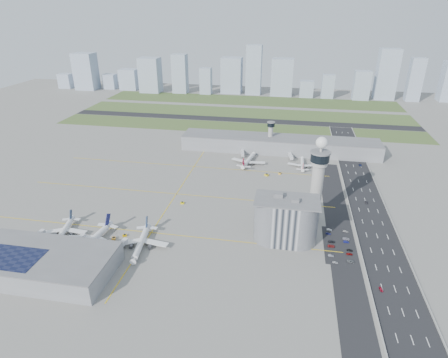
% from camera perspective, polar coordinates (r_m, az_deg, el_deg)
% --- Properties ---
extents(ground, '(1000.00, 1000.00, 0.00)m').
position_cam_1_polar(ground, '(283.54, -1.28, -5.70)').
color(ground, gray).
extents(grass_strip_0, '(480.00, 50.00, 0.08)m').
position_cam_1_polar(grass_strip_0, '(490.74, 1.70, 7.84)').
color(grass_strip_0, '#425A2A').
rests_on(grass_strip_0, ground).
extents(grass_strip_1, '(480.00, 60.00, 0.08)m').
position_cam_1_polar(grass_strip_1, '(562.14, 2.89, 10.05)').
color(grass_strip_1, '#49642F').
rests_on(grass_strip_1, ground).
extents(grass_strip_2, '(480.00, 70.00, 0.08)m').
position_cam_1_polar(grass_strip_2, '(639.21, 3.88, 11.85)').
color(grass_strip_2, '#395227').
rests_on(grass_strip_2, ground).
extents(runway, '(480.00, 22.00, 0.10)m').
position_cam_1_polar(runway, '(525.83, 2.33, 9.00)').
color(runway, black).
rests_on(runway, ground).
extents(highway, '(28.00, 500.00, 0.10)m').
position_cam_1_polar(highway, '(286.56, 22.08, -7.38)').
color(highway, black).
rests_on(highway, ground).
extents(barrier_left, '(0.60, 500.00, 1.20)m').
position_cam_1_polar(barrier_left, '(283.43, 19.33, -7.15)').
color(barrier_left, '#9E9E99').
rests_on(barrier_left, ground).
extents(barrier_right, '(0.60, 500.00, 1.20)m').
position_cam_1_polar(barrier_right, '(289.78, 24.82, -7.41)').
color(barrier_right, '#9E9E99').
rests_on(barrier_right, ground).
extents(landside_road, '(18.00, 260.00, 0.08)m').
position_cam_1_polar(landside_road, '(273.53, 17.29, -8.22)').
color(landside_road, black).
rests_on(landside_road, ground).
extents(parking_lot, '(20.00, 44.00, 0.10)m').
position_cam_1_polar(parking_lot, '(263.27, 17.10, -9.60)').
color(parking_lot, black).
rests_on(parking_lot, ground).
extents(taxiway_line_h_0, '(260.00, 0.60, 0.01)m').
position_cam_1_polar(taxiway_line_h_0, '(269.39, -11.03, -8.02)').
color(taxiway_line_h_0, yellow).
rests_on(taxiway_line_h_0, ground).
extents(taxiway_line_h_1, '(260.00, 0.60, 0.01)m').
position_cam_1_polar(taxiway_line_h_1, '(318.14, -7.27, -2.28)').
color(taxiway_line_h_1, yellow).
rests_on(taxiway_line_h_1, ground).
extents(taxiway_line_h_2, '(260.00, 0.60, 0.01)m').
position_cam_1_polar(taxiway_line_h_2, '(370.21, -4.57, 1.90)').
color(taxiway_line_h_2, yellow).
rests_on(taxiway_line_h_2, ground).
extents(taxiway_line_v, '(0.60, 260.00, 0.01)m').
position_cam_1_polar(taxiway_line_v, '(318.14, -7.27, -2.28)').
color(taxiway_line_v, yellow).
rests_on(taxiway_line_v, ground).
extents(control_tower, '(14.00, 14.00, 64.50)m').
position_cam_1_polar(control_tower, '(270.85, 14.10, 0.31)').
color(control_tower, '#ADAAA5').
rests_on(control_tower, ground).
extents(secondary_tower, '(8.60, 8.60, 31.90)m').
position_cam_1_polar(secondary_tower, '(409.05, 7.10, 6.87)').
color(secondary_tower, '#ADAAA5').
rests_on(secondary_tower, ground).
extents(admin_building, '(42.00, 24.00, 33.50)m').
position_cam_1_polar(admin_building, '(252.38, 9.38, -6.22)').
color(admin_building, '#B2B2B7').
rests_on(admin_building, ground).
extents(terminal_pier, '(210.00, 32.00, 15.80)m').
position_cam_1_polar(terminal_pier, '(410.29, 8.39, 5.24)').
color(terminal_pier, gray).
rests_on(terminal_pier, ground).
extents(near_terminal, '(84.00, 42.00, 13.00)m').
position_cam_1_polar(near_terminal, '(250.41, -26.02, -11.45)').
color(near_terminal, gray).
rests_on(near_terminal, ground).
extents(airplane_near_a, '(38.65, 43.05, 10.49)m').
position_cam_1_polar(airplane_near_a, '(281.58, -23.35, -6.98)').
color(airplane_near_a, white).
rests_on(airplane_near_a, ground).
extents(airplane_near_b, '(43.65, 49.54, 12.65)m').
position_cam_1_polar(airplane_near_b, '(263.18, -19.61, -8.37)').
color(airplane_near_b, white).
rests_on(airplane_near_b, ground).
extents(airplane_near_c, '(41.92, 47.39, 11.98)m').
position_cam_1_polar(airplane_near_c, '(252.41, -12.62, -9.03)').
color(airplane_near_c, white).
rests_on(airplane_near_c, ground).
extents(airplane_far_a, '(41.14, 46.22, 11.51)m').
position_cam_1_polar(airplane_far_a, '(375.80, 3.77, 3.24)').
color(airplane_far_a, white).
rests_on(airplane_far_a, ground).
extents(airplane_far_b, '(29.16, 34.26, 9.57)m').
position_cam_1_polar(airplane_far_b, '(375.51, 11.88, 2.56)').
color(airplane_far_b, white).
rests_on(airplane_far_b, ground).
extents(jet_bridge_near_0, '(5.39, 14.31, 5.70)m').
position_cam_1_polar(jet_bridge_near_0, '(279.72, -27.67, -8.70)').
color(jet_bridge_near_0, silver).
rests_on(jet_bridge_near_0, ground).
extents(jet_bridge_near_1, '(5.39, 14.31, 5.70)m').
position_cam_1_polar(jet_bridge_near_1, '(263.37, -22.40, -9.75)').
color(jet_bridge_near_1, silver).
rests_on(jet_bridge_near_1, ground).
extents(jet_bridge_near_2, '(5.39, 14.31, 5.70)m').
position_cam_1_polar(jet_bridge_near_2, '(249.57, -16.44, -10.83)').
color(jet_bridge_near_2, silver).
rests_on(jet_bridge_near_2, ground).
extents(jet_bridge_far_0, '(5.39, 14.31, 5.70)m').
position_cam_1_polar(jet_bridge_far_0, '(399.78, 2.79, 4.18)').
color(jet_bridge_far_0, silver).
rests_on(jet_bridge_far_0, ground).
extents(jet_bridge_far_1, '(5.39, 14.31, 5.70)m').
position_cam_1_polar(jet_bridge_far_1, '(396.90, 9.97, 3.66)').
color(jet_bridge_far_1, silver).
rests_on(jet_bridge_far_1, ground).
extents(tug_0, '(2.40, 3.17, 1.70)m').
position_cam_1_polar(tug_0, '(284.11, -23.73, -7.80)').
color(tug_0, gold).
rests_on(tug_0, ground).
extents(tug_1, '(3.30, 3.86, 1.89)m').
position_cam_1_polar(tug_1, '(267.68, -16.46, -8.65)').
color(tug_1, gold).
rests_on(tug_1, ground).
extents(tug_2, '(3.32, 3.07, 1.59)m').
position_cam_1_polar(tug_2, '(269.15, -14.91, -8.28)').
color(tug_2, '#D19C00').
rests_on(tug_2, ground).
extents(tug_3, '(2.99, 2.14, 1.68)m').
position_cam_1_polar(tug_3, '(302.02, -6.37, -3.62)').
color(tug_3, '#D2C20A').
rests_on(tug_3, ground).
extents(tug_4, '(4.34, 4.11, 2.08)m').
position_cam_1_polar(tug_4, '(350.82, 6.51, 0.65)').
color(tug_4, gold).
rests_on(tug_4, ground).
extents(tug_5, '(2.91, 3.48, 1.72)m').
position_cam_1_polar(tug_5, '(355.99, 8.52, 0.87)').
color(tug_5, yellow).
rests_on(tug_5, ground).
extents(car_lot_0, '(3.44, 1.58, 1.14)m').
position_cam_1_polar(car_lot_0, '(246.13, 16.57, -12.07)').
color(car_lot_0, silver).
rests_on(car_lot_0, ground).
extents(car_lot_1, '(3.67, 1.35, 1.20)m').
position_cam_1_polar(car_lot_1, '(251.20, 15.99, -11.13)').
color(car_lot_1, gray).
rests_on(car_lot_1, ground).
extents(car_lot_2, '(4.70, 2.27, 1.29)m').
position_cam_1_polar(car_lot_2, '(259.86, 16.03, -9.79)').
color(car_lot_2, maroon).
rests_on(car_lot_2, ground).
extents(car_lot_3, '(4.43, 1.85, 1.28)m').
position_cam_1_polar(car_lot_3, '(264.31, 16.07, -9.15)').
color(car_lot_3, black).
rests_on(car_lot_3, ground).
extents(car_lot_4, '(3.75, 1.88, 1.23)m').
position_cam_1_polar(car_lot_4, '(272.22, 15.60, -8.01)').
color(car_lot_4, navy).
rests_on(car_lot_4, ground).
extents(car_lot_5, '(3.86, 1.86, 1.22)m').
position_cam_1_polar(car_lot_5, '(276.60, 15.75, -7.46)').
color(car_lot_5, white).
rests_on(car_lot_5, ground).
extents(car_lot_6, '(4.45, 2.12, 1.23)m').
position_cam_1_polar(car_lot_6, '(249.64, 18.75, -11.81)').
color(car_lot_6, slate).
rests_on(car_lot_6, ground).
extents(car_lot_7, '(4.13, 2.08, 1.15)m').
position_cam_1_polar(car_lot_7, '(256.00, 18.57, -10.78)').
color(car_lot_7, maroon).
rests_on(car_lot_7, ground).
extents(car_lot_8, '(3.86, 2.00, 1.26)m').
position_cam_1_polar(car_lot_8, '(259.50, 18.60, -10.23)').
color(car_lot_8, black).
rests_on(car_lot_8, ground).
extents(car_lot_9, '(3.76, 1.52, 1.21)m').
position_cam_1_polar(car_lot_9, '(266.98, 18.13, -9.09)').
color(car_lot_9, navy).
rests_on(car_lot_9, ground).
extents(car_lot_10, '(4.67, 2.21, 1.29)m').
position_cam_1_polar(car_lot_10, '(270.00, 18.11, -8.66)').
color(car_lot_10, '#BAB7C7').
rests_on(car_lot_10, ground).
extents(car_lot_11, '(4.05, 2.11, 1.12)m').
position_cam_1_polar(car_lot_11, '(278.33, 18.05, -7.58)').
color(car_lot_11, '#B2B2B2').
rests_on(car_lot_11, ground).
extents(car_hw_0, '(2.08, 3.95, 1.28)m').
position_cam_1_polar(car_hw_0, '(234.64, 22.82, -15.23)').
color(car_hw_0, maroon).
rests_on(car_hw_0, ground).
extents(car_hw_1, '(1.75, 4.09, 1.31)m').
position_cam_1_polar(car_hw_1, '(322.17, 20.87, -3.35)').
color(car_hw_1, black).
rests_on(car_hw_1, ground).
extents(car_hw_2, '(2.33, 4.69, 1.28)m').
position_cam_1_polar(car_hw_2, '(394.52, 20.05, 1.99)').
color(car_hw_2, navy).
rests_on(car_hw_2, ground).
extents(car_hw_4, '(1.54, 3.30, 1.09)m').
position_cam_1_polar(car_hw_4, '(448.45, 17.36, 5.08)').
color(car_hw_4, slate).
rests_on(car_hw_4, ground).
extents(skyline_bldg_0, '(24.05, 19.24, 26.50)m').
position_cam_1_polar(skyline_bldg_0, '(797.72, -22.94, 13.61)').
color(skyline_bldg_0, '#9EADC1').
rests_on(skyline_bldg_0, ground).
extents(skyline_bldg_1, '(37.63, 30.10, 65.60)m').
position_cam_1_polar(skyline_bldg_1, '(767.17, -20.31, 15.13)').
color(skyline_bldg_1, '#9EADC1').
rests_on(skyline_bldg_1, ground).
extents(skyline_bldg_2, '(22.81, 18.25, 26.79)m').
position_cam_1_polar(skyline_bldg_2, '(762.25, -16.95, 14.03)').
color(skyline_bldg_2, '#9EADC1').
rests_on(skyline_bldg_2, ground).
extents(skyline_bldg_3, '(32.30, 25.84, 36.93)m').
position_cam_1_polar(skyline_bldg_3, '(745.94, -14.21, 14.52)').
color(skyline_bldg_3, '#9EADC1').
rests_on(skyline_bldg_3, ground).
extents(skyline_bldg_4, '(35.81, 28.65, 60.36)m').
position_cam_1_polar(skyline_bldg_4, '(710.93, -11.17, 15.27)').
color(skyline_bldg_4, '#9EADC1').
rests_on(skyline_bldg_4, ground).
extents(skyline_bldg_5, '(25.49, 20.39, 66.89)m').
position_cam_1_polar(skyline_bldg_5, '(697.02, -6.72, 15.64)').
color(skyline_bldg_5, '#9EADC1').
rests_on(skyline_bldg_5, ground).
extents(skyline_bldg_6, '(20.04, 16.03, 45.20)m').
position_cam_1_polar(skyline_bldg_6, '(685.07, -2.79, 14.69)').
color(skyline_bldg_6, '#9EADC1').
rests_on(skyline_bldg_6, ground).
extents(skyline_bldg_7, '(35.76, 28.61, 61.22)m').
position_cam_1_polar(skyline_bldg_7, '(693.83, 1.18, 15.52)').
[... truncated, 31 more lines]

